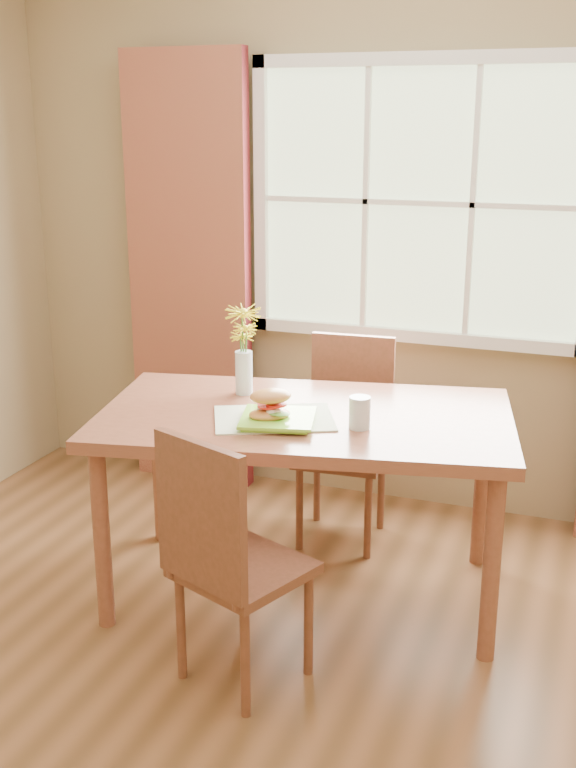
% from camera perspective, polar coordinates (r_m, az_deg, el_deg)
% --- Properties ---
extents(room, '(4.24, 3.84, 2.74)m').
position_cam_1_polar(room, '(2.53, -1.03, 4.23)').
color(room, brown).
rests_on(room, ground).
extents(window, '(1.62, 0.06, 1.32)m').
position_cam_1_polar(window, '(4.28, 8.30, 11.32)').
color(window, '#AABD8F').
rests_on(window, room).
extents(curtain_left, '(0.65, 0.08, 2.20)m').
position_cam_1_polar(curtain_left, '(4.63, -6.29, 6.81)').
color(curtain_left, maroon).
rests_on(curtain_left, room).
extents(dining_table, '(1.74, 1.19, 0.78)m').
position_cam_1_polar(dining_table, '(3.53, 1.08, -3.09)').
color(dining_table, brown).
rests_on(dining_table, room).
extents(chair_near, '(0.50, 0.50, 0.93)m').
position_cam_1_polar(chair_near, '(3.02, -3.93, -10.63)').
color(chair_near, brown).
rests_on(chair_near, room).
extents(chair_far, '(0.41, 0.41, 0.93)m').
position_cam_1_polar(chair_far, '(4.13, 3.73, -2.89)').
color(chair_far, brown).
rests_on(chair_far, room).
extents(placemat, '(0.55, 0.49, 0.01)m').
position_cam_1_polar(placemat, '(3.43, -0.90, -2.19)').
color(placemat, beige).
rests_on(placemat, dining_table).
extents(plate, '(0.33, 0.33, 0.01)m').
position_cam_1_polar(plate, '(3.38, -0.65, -2.35)').
color(plate, '#88DC37').
rests_on(plate, placemat).
extents(croissant_sandwich, '(0.19, 0.18, 0.12)m').
position_cam_1_polar(croissant_sandwich, '(3.35, -1.13, -1.33)').
color(croissant_sandwich, '#ED9A51').
rests_on(croissant_sandwich, plate).
extents(water_glass, '(0.08, 0.08, 0.12)m').
position_cam_1_polar(water_glass, '(3.33, 4.57, -1.87)').
color(water_glass, silver).
rests_on(water_glass, dining_table).
extents(flower_vase, '(0.15, 0.15, 0.37)m').
position_cam_1_polar(flower_vase, '(3.68, -2.84, 2.72)').
color(flower_vase, silver).
rests_on(flower_vase, dining_table).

